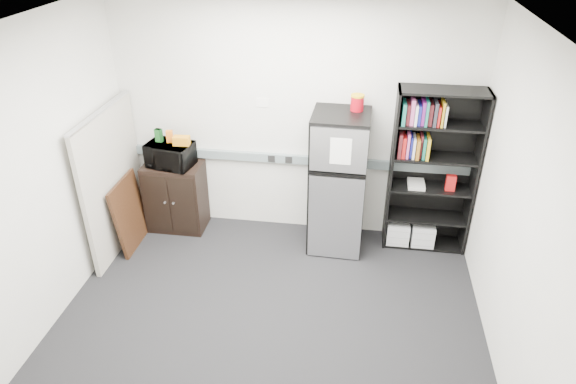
% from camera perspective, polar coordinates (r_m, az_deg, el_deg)
% --- Properties ---
extents(floor, '(4.00, 4.00, 0.00)m').
position_cam_1_polar(floor, '(4.99, -2.25, -14.49)').
color(floor, black).
rests_on(floor, ground).
extents(wall_back, '(4.00, 0.02, 2.70)m').
position_cam_1_polar(wall_back, '(5.72, 0.67, 7.86)').
color(wall_back, white).
rests_on(wall_back, floor).
extents(wall_right, '(0.02, 3.50, 2.70)m').
position_cam_1_polar(wall_right, '(4.30, 24.62, -2.92)').
color(wall_right, white).
rests_on(wall_right, floor).
extents(wall_left, '(0.02, 3.50, 2.70)m').
position_cam_1_polar(wall_left, '(4.92, -26.17, 0.81)').
color(wall_left, white).
rests_on(wall_left, floor).
extents(ceiling, '(4.00, 3.50, 0.02)m').
position_cam_1_polar(ceiling, '(3.66, -3.11, 17.45)').
color(ceiling, white).
rests_on(ceiling, wall_back).
extents(electrical_raceway, '(3.92, 0.05, 0.10)m').
position_cam_1_polar(electrical_raceway, '(5.87, 0.60, 3.67)').
color(electrical_raceway, slate).
rests_on(electrical_raceway, wall_back).
extents(wall_note, '(0.14, 0.00, 0.10)m').
position_cam_1_polar(wall_note, '(5.69, -2.87, 9.88)').
color(wall_note, white).
rests_on(wall_note, wall_back).
extents(bookshelf, '(0.90, 0.34, 1.85)m').
position_cam_1_polar(bookshelf, '(5.71, 15.55, 2.55)').
color(bookshelf, black).
rests_on(bookshelf, floor).
extents(cubicle_partition, '(0.06, 1.30, 1.62)m').
position_cam_1_polar(cubicle_partition, '(5.91, -18.87, 1.19)').
color(cubicle_partition, '#9F998D').
rests_on(cubicle_partition, floor).
extents(cabinet, '(0.67, 0.45, 0.83)m').
position_cam_1_polar(cabinet, '(6.23, -12.34, -0.48)').
color(cabinet, black).
rests_on(cabinet, floor).
extents(microwave, '(0.55, 0.42, 0.28)m').
position_cam_1_polar(microwave, '(5.96, -12.96, 4.07)').
color(microwave, black).
rests_on(microwave, cabinet).
extents(snack_box_a, '(0.08, 0.06, 0.15)m').
position_cam_1_polar(snack_box_a, '(5.95, -14.20, 6.13)').
color(snack_box_a, '#1A5B20').
rests_on(snack_box_a, microwave).
extents(snack_box_b, '(0.08, 0.06, 0.15)m').
position_cam_1_polar(snack_box_b, '(5.95, -14.13, 6.13)').
color(snack_box_b, '#0D3A14').
rests_on(snack_box_b, microwave).
extents(snack_box_c, '(0.08, 0.06, 0.14)m').
position_cam_1_polar(snack_box_c, '(5.91, -13.02, 6.04)').
color(snack_box_c, orange).
rests_on(snack_box_c, microwave).
extents(snack_bag, '(0.19, 0.11, 0.10)m').
position_cam_1_polar(snack_bag, '(5.82, -11.75, 5.61)').
color(snack_bag, orange).
rests_on(snack_bag, microwave).
extents(refrigerator, '(0.61, 0.64, 1.59)m').
position_cam_1_polar(refrigerator, '(5.61, 5.58, 1.01)').
color(refrigerator, black).
rests_on(refrigerator, floor).
extents(coffee_can, '(0.14, 0.14, 0.19)m').
position_cam_1_polar(coffee_can, '(5.37, 7.71, 9.93)').
color(coffee_can, '#A20714').
rests_on(coffee_can, refrigerator).
extents(framed_poster, '(0.13, 0.64, 0.82)m').
position_cam_1_polar(framed_poster, '(6.04, -17.17, -2.29)').
color(framed_poster, black).
rests_on(framed_poster, floor).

